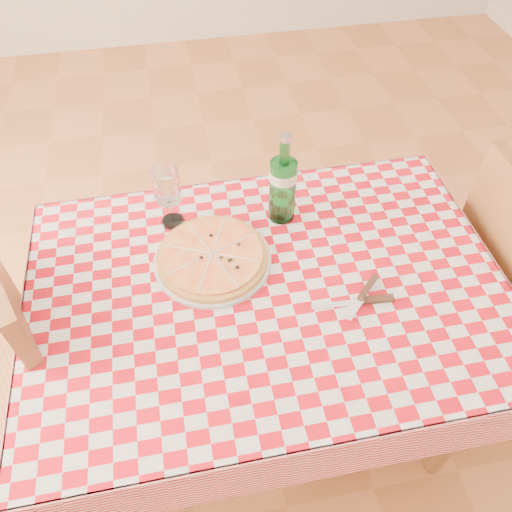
# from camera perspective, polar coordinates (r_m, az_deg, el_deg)

# --- Properties ---
(dining_table) EXTENTS (1.20, 0.80, 0.75)m
(dining_table) POSITION_cam_1_polar(r_m,az_deg,el_deg) (1.44, 1.25, -5.79)
(dining_table) COLOR brown
(dining_table) RESTS_ON ground
(tablecloth) EXTENTS (1.30, 0.90, 0.01)m
(tablecloth) POSITION_cam_1_polar(r_m,az_deg,el_deg) (1.36, 1.31, -3.51)
(tablecloth) COLOR #A20914
(tablecloth) RESTS_ON dining_table
(chair_far) EXTENTS (0.56, 0.56, 0.94)m
(chair_far) POSITION_cam_1_polar(r_m,az_deg,el_deg) (1.65, -27.02, -11.17)
(chair_far) COLOR brown
(chair_far) RESTS_ON ground
(pizza_plate) EXTENTS (0.44, 0.44, 0.04)m
(pizza_plate) POSITION_cam_1_polar(r_m,az_deg,el_deg) (1.40, -5.02, -0.04)
(pizza_plate) COLOR #D08D45
(pizza_plate) RESTS_ON tablecloth
(water_bottle) EXTENTS (0.10, 0.10, 0.30)m
(water_bottle) POSITION_cam_1_polar(r_m,az_deg,el_deg) (1.44, 3.12, 8.81)
(water_bottle) COLOR #1B6C26
(water_bottle) RESTS_ON tablecloth
(wine_glass) EXTENTS (0.08, 0.08, 0.20)m
(wine_glass) POSITION_cam_1_polar(r_m,az_deg,el_deg) (1.47, -9.94, 6.61)
(wine_glass) COLOR white
(wine_glass) RESTS_ON tablecloth
(cutlery) EXTENTS (0.29, 0.27, 0.03)m
(cutlery) POSITION_cam_1_polar(r_m,az_deg,el_deg) (1.34, 11.76, -4.93)
(cutlery) COLOR silver
(cutlery) RESTS_ON tablecloth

